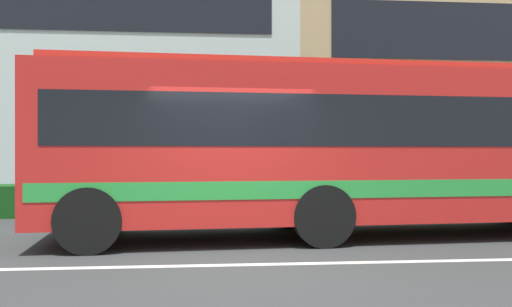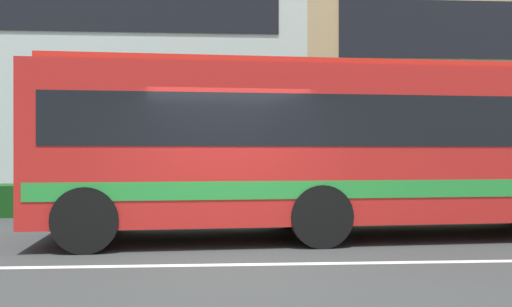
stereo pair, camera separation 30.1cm
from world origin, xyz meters
name	(u,v)px [view 1 (the left image)]	position (x,y,z in m)	size (l,w,h in m)	color
ground_plane	(239,265)	(0.00, 0.00, 0.00)	(160.00, 160.00, 0.00)	#343738
lane_centre_line	(239,265)	(0.00, 0.00, 0.00)	(60.00, 0.16, 0.01)	silver
hedge_row_far	(110,200)	(-2.69, 6.22, 0.37)	(20.89, 1.10, 0.74)	#144716
transit_bus	(340,143)	(1.99, 2.44, 1.68)	(10.66, 3.20, 3.04)	red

